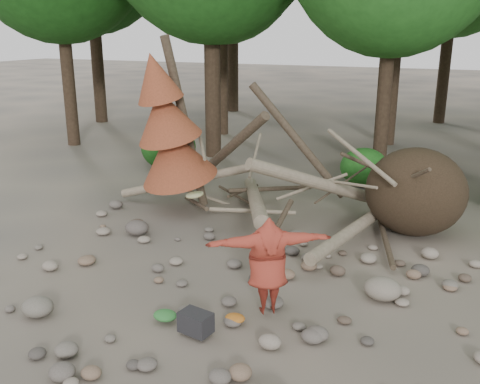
% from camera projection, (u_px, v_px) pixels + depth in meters
% --- Properties ---
extents(ground, '(120.00, 120.00, 0.00)m').
position_uv_depth(ground, '(227.00, 294.00, 9.35)').
color(ground, '#514C44').
rests_on(ground, ground).
extents(deadfall_pile, '(8.55, 5.24, 3.30)m').
position_uv_depth(deadfall_pile, '(388.00, 191.00, 12.00)').
color(deadfall_pile, '#332619').
rests_on(deadfall_pile, ground).
extents(dead_conifer, '(2.06, 2.16, 4.35)m').
position_uv_depth(dead_conifer, '(169.00, 130.00, 12.88)').
color(dead_conifer, '#4C3F30').
rests_on(dead_conifer, ground).
extents(bush_left, '(1.80, 1.80, 1.44)m').
position_uv_depth(bush_left, '(168.00, 147.00, 17.56)').
color(bush_left, '#195216').
rests_on(bush_left, ground).
extents(bush_mid, '(1.40, 1.40, 1.12)m').
position_uv_depth(bush_mid, '(364.00, 167.00, 15.70)').
color(bush_mid, '#23681E').
rests_on(bush_mid, ground).
extents(frisbee_thrower, '(2.18, 1.53, 1.99)m').
position_uv_depth(frisbee_thrower, '(268.00, 265.00, 8.40)').
color(frisbee_thrower, maroon).
rests_on(frisbee_thrower, ground).
extents(backpack, '(0.53, 0.40, 0.32)m').
position_uv_depth(backpack, '(196.00, 326.00, 8.05)').
color(backpack, black).
rests_on(backpack, ground).
extents(cloth_green, '(0.39, 0.32, 0.14)m').
position_uv_depth(cloth_green, '(165.00, 318.00, 8.43)').
color(cloth_green, '#2C6F30').
rests_on(cloth_green, ground).
extents(cloth_orange, '(0.32, 0.26, 0.12)m').
position_uv_depth(cloth_orange, '(235.00, 321.00, 8.38)').
color(cloth_orange, '#AE621D').
rests_on(cloth_orange, ground).
extents(boulder_front_left, '(0.52, 0.47, 0.31)m').
position_uv_depth(boulder_front_left, '(38.00, 307.00, 8.61)').
color(boulder_front_left, '#6F685C').
rests_on(boulder_front_left, ground).
extents(boulder_mid_right, '(0.64, 0.58, 0.38)m').
position_uv_depth(boulder_mid_right, '(382.00, 289.00, 9.13)').
color(boulder_mid_right, gray).
rests_on(boulder_mid_right, ground).
extents(boulder_mid_left, '(0.55, 0.49, 0.33)m').
position_uv_depth(boulder_mid_left, '(137.00, 228.00, 12.01)').
color(boulder_mid_left, '#58504A').
rests_on(boulder_mid_left, ground).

